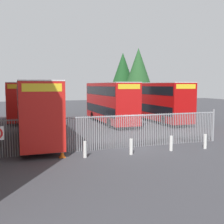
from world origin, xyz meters
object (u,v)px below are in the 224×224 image
double_decker_bus_behind_fence_left (158,100)px  traffic_cone_by_gate (62,153)px  double_decker_bus_far_back (19,100)px  double_decker_bus_near_gate (36,109)px  bollard_center_front (131,147)px  bollard_near_left (85,149)px  double_decker_bus_behind_fence_right (110,101)px  bollard_near_right (171,143)px  bollard_far_right (205,141)px

double_decker_bus_behind_fence_left → traffic_cone_by_gate: 17.98m
double_decker_bus_behind_fence_left → double_decker_bus_far_back: (-14.92, 6.15, 0.00)m
double_decker_bus_near_gate → bollard_center_front: 7.96m
bollard_near_left → double_decker_bus_behind_fence_right: bearing=65.8°
double_decker_bus_far_back → double_decker_bus_near_gate: bearing=-85.5°
double_decker_bus_behind_fence_right → traffic_cone_by_gate: bearing=-119.3°
traffic_cone_by_gate → double_decker_bus_near_gate: bearing=101.4°
bollard_near_right → traffic_cone_by_gate: size_ratio=1.61×
double_decker_bus_behind_fence_left → bollard_far_right: bearing=-105.5°
double_decker_bus_behind_fence_right → bollard_near_right: double_decker_bus_behind_fence_right is taller
bollard_center_front → bollard_near_right: size_ratio=1.00×
double_decker_bus_far_back → double_decker_bus_behind_fence_right: bearing=-31.4°
bollard_far_right → double_decker_bus_behind_fence_right: bearing=98.1°
double_decker_bus_behind_fence_left → traffic_cone_by_gate: size_ratio=18.32×
double_decker_bus_near_gate → double_decker_bus_behind_fence_right: size_ratio=1.00×
double_decker_bus_far_back → bollard_near_left: bearing=-80.1°
double_decker_bus_near_gate → bollard_center_front: double_decker_bus_near_gate is taller
double_decker_bus_near_gate → double_decker_bus_far_back: (-1.05, 13.37, 0.00)m
double_decker_bus_near_gate → bollard_far_right: bearing=-30.3°
bollard_near_left → bollard_far_right: (7.93, -0.34, 0.00)m
double_decker_bus_behind_fence_left → double_decker_bus_behind_fence_right: bearing=175.3°
double_decker_bus_near_gate → bollard_near_right: size_ratio=11.38×
bollard_near_left → bollard_near_right: (5.54, -0.12, 0.00)m
double_decker_bus_behind_fence_left → bollard_center_front: 15.89m
bollard_near_left → traffic_cone_by_gate: size_ratio=1.61×
double_decker_bus_behind_fence_right → bollard_near_right: 13.58m
double_decker_bus_near_gate → traffic_cone_by_gate: bearing=-78.6°
double_decker_bus_behind_fence_left → bollard_near_left: double_decker_bus_behind_fence_left is taller
double_decker_bus_far_back → bollard_near_right: (8.86, -19.13, -1.95)m
double_decker_bus_near_gate → double_decker_bus_far_back: bearing=94.5°
bollard_center_front → traffic_cone_by_gate: size_ratio=1.61×
double_decker_bus_far_back → bollard_near_left: 19.40m
double_decker_bus_behind_fence_right → traffic_cone_by_gate: double_decker_bus_behind_fence_right is taller
double_decker_bus_behind_fence_right → bollard_far_right: size_ratio=11.38×
double_decker_bus_near_gate → bollard_near_left: (2.27, -5.64, -1.95)m
bollard_center_front → double_decker_bus_behind_fence_left: bearing=55.9°
traffic_cone_by_gate → bollard_center_front: bearing=-9.3°
bollard_near_right → bollard_near_left: bearing=178.8°
double_decker_bus_behind_fence_right → bollard_near_left: double_decker_bus_behind_fence_right is taller
double_decker_bus_behind_fence_right → bollard_center_front: (-3.22, -13.53, -1.95)m
double_decker_bus_behind_fence_right → bollard_far_right: bearing=-81.9°
bollard_near_left → bollard_far_right: size_ratio=1.00×
bollard_far_right → bollard_center_front: bearing=178.6°
double_decker_bus_behind_fence_left → double_decker_bus_behind_fence_right: 5.63m
double_decker_bus_near_gate → double_decker_bus_behind_fence_right: same height
bollard_center_front → bollard_far_right: size_ratio=1.00×
double_decker_bus_far_back → bollard_near_left: (3.32, -19.01, -1.95)m
double_decker_bus_behind_fence_right → bollard_center_front: 14.04m
bollard_far_right → traffic_cone_by_gate: 9.20m
bollard_near_right → bollard_far_right: size_ratio=1.00×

